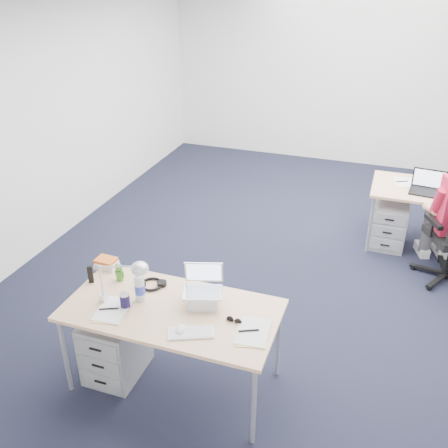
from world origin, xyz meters
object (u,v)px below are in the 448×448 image
object	(u,v)px
book_stack	(106,263)
sunglasses	(234,321)
headphones	(151,284)
water_bottle	(140,286)
silver_laptop	(203,288)
desk_near	(172,313)
bear_figurine	(119,272)
desk_far	(445,195)
wireless_keyboard	(191,333)
drawer_pedestal_near	(116,345)
dark_laptop	(428,182)
drawer_pedestal_far	(388,223)
computer_mouse	(181,329)
cordless_phone	(91,274)
desk_lamp	(116,280)
can_koozie	(125,300)

from	to	relation	value
book_stack	sunglasses	bearing A→B (deg)	-15.09
book_stack	headphones	bearing A→B (deg)	-13.98
water_bottle	book_stack	xyz separation A→B (m)	(-0.48, 0.31, -0.08)
sunglasses	silver_laptop	bearing A→B (deg)	163.73
desk_near	sunglasses	bearing A→B (deg)	0.32
water_bottle	bear_figurine	bearing A→B (deg)	147.11
desk_far	sunglasses	size ratio (longest dim) A/B	13.49
bear_figurine	desk_far	bearing A→B (deg)	64.61
silver_laptop	wireless_keyboard	size ratio (longest dim) A/B	0.96
drawer_pedestal_near	silver_laptop	size ratio (longest dim) A/B	1.80
headphones	dark_laptop	bearing A→B (deg)	31.01
drawer_pedestal_far	dark_laptop	distance (m)	0.68
computer_mouse	sunglasses	xyz separation A→B (m)	(0.32, 0.22, -0.01)
desk_far	cordless_phone	distance (m)	4.00
drawer_pedestal_far	desk_lamp	world-z (taller)	desk_lamp
desk_far	desk_lamp	size ratio (longest dim) A/B	3.73
computer_mouse	dark_laptop	world-z (taller)	dark_laptop
silver_laptop	dark_laptop	world-z (taller)	silver_laptop
drawer_pedestal_near	headphones	bearing A→B (deg)	50.20
silver_laptop	water_bottle	size ratio (longest dim) A/B	1.23
computer_mouse	dark_laptop	xyz separation A→B (m)	(1.64, 3.06, 0.11)
wireless_keyboard	cordless_phone	xyz separation A→B (m)	(-1.00, 0.32, 0.07)
desk_near	book_stack	world-z (taller)	book_stack
silver_laptop	headphones	distance (m)	0.51
drawer_pedestal_near	bear_figurine	distance (m)	0.59
computer_mouse	bear_figurine	distance (m)	0.84
cordless_phone	sunglasses	size ratio (longest dim) A/B	1.27
drawer_pedestal_near	desk_far	bearing A→B (deg)	50.25
headphones	cordless_phone	xyz separation A→B (m)	(-0.48, -0.12, 0.06)
book_stack	desk_lamp	distance (m)	0.58
book_stack	sunglasses	world-z (taller)	book_stack
silver_laptop	wireless_keyboard	bearing A→B (deg)	-100.80
drawer_pedestal_near	drawer_pedestal_far	bearing A→B (deg)	56.14
desk_lamp	book_stack	bearing A→B (deg)	151.30
headphones	can_koozie	world-z (taller)	can_koozie
drawer_pedestal_far	cordless_phone	size ratio (longest dim) A/B	3.65
desk_near	headphones	world-z (taller)	headphones
desk_near	computer_mouse	xyz separation A→B (m)	(0.17, -0.22, 0.07)
water_bottle	bear_figurine	world-z (taller)	water_bottle
sunglasses	cordless_phone	bearing A→B (deg)	-178.02
desk_near	drawer_pedestal_near	xyz separation A→B (m)	(-0.50, -0.05, -0.41)
water_bottle	cordless_phone	distance (m)	0.49
silver_laptop	wireless_keyboard	distance (m)	0.37
computer_mouse	drawer_pedestal_far	bearing A→B (deg)	60.58
drawer_pedestal_near	wireless_keyboard	size ratio (longest dim) A/B	1.72
bear_figurine	sunglasses	bearing A→B (deg)	6.34
desk_far	sunglasses	world-z (taller)	sunglasses
desk_near	bear_figurine	distance (m)	0.60
computer_mouse	sunglasses	distance (m)	0.39
desk_near	desk_far	world-z (taller)	same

